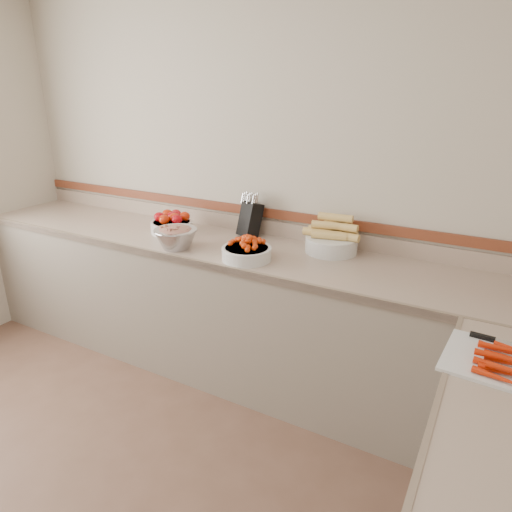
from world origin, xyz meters
The scene contains 8 objects.
back_wall centered at (0.00, 2.00, 1.30)m, with size 4.00×4.00×0.00m, color #B8AC98.
counter_back centered at (0.00, 1.68, 0.45)m, with size 4.00×0.65×1.08m.
knife_block centered at (0.00, 1.90, 1.02)m, with size 0.17×0.19×0.30m.
tomato_bowl centered at (-0.51, 1.72, 0.96)m, with size 0.28×0.28×0.14m.
cherry_tomato_bowl centered at (0.20, 1.51, 0.95)m, with size 0.29×0.29×0.16m.
corn_bowl centered at (0.58, 1.87, 0.97)m, with size 0.34×0.31×0.23m.
rhubarb_bowl centered at (-0.28, 1.47, 0.98)m, with size 0.27×0.27×0.15m.
cutting_board centered at (1.54, 1.02, 0.92)m, with size 0.43×0.35×0.06m.
Camera 1 is at (1.44, -0.60, 1.83)m, focal length 32.00 mm.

